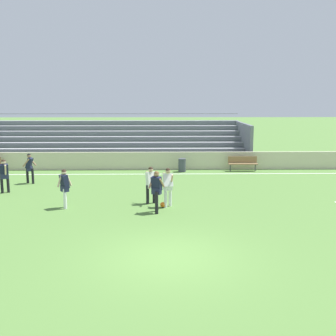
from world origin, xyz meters
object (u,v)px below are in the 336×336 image
Objects in this scene: bench_far_left at (243,162)px; trash_bin at (182,165)px; player_dark_trailing_run at (157,188)px; soccer_ball at (163,205)px; player_dark_overlapping at (30,166)px; player_white_deep_cover at (151,182)px; bleacher_stand at (112,141)px; player_dark_dropping_back at (4,173)px; player_dark_wide_right at (64,185)px; player_white_on_ball at (168,184)px.

bench_far_left is 3.79m from trash_bin.
player_dark_trailing_run is 7.65× the size of soccer_ball.
bench_far_left is at bearing 16.16° from player_dark_overlapping.
player_dark_overlapping is at bearing 146.80° from player_white_deep_cover.
player_dark_trailing_run is (3.29, -13.25, -0.42)m from bleacher_stand.
player_dark_dropping_back is (-7.04, 2.11, 0.01)m from player_white_deep_cover.
bleacher_stand reaches higher than player_dark_wide_right.
trash_bin is at bearing 31.64° from player_dark_dropping_back.
player_dark_dropping_back is at bearing -148.36° from trash_bin.
player_white_deep_cover is at bearing -75.67° from bleacher_stand.
player_white_deep_cover is (-0.73, 0.55, -0.03)m from player_white_on_ball.
trash_bin is at bearing 80.54° from player_dark_trailing_run.
player_dark_wide_right is at bearing -178.49° from player_white_on_ball.
player_white_on_ball is 8.69m from player_dark_overlapping.
player_dark_dropping_back reaches higher than bench_far_left.
player_dark_trailing_run reaches higher than trash_bin.
player_white_on_ball is 1.02× the size of player_white_deep_cover.
player_dark_overlapping is at bearing -158.44° from trash_bin.
bleacher_stand is 8.37m from player_dark_overlapping.
player_dark_overlapping is 7.32× the size of soccer_ball.
bleacher_stand is 11.26× the size of player_dark_trailing_run.
player_dark_wide_right is (2.98, -4.92, 0.02)m from player_dark_overlapping.
bleacher_stand is 11.74× the size of player_white_deep_cover.
trash_bin reaches higher than soccer_ball.
player_white_deep_cover is 1.00× the size of player_dark_dropping_back.
bench_far_left is 13.78m from player_dark_dropping_back.
bleacher_stand is at bearing 65.34° from player_dark_overlapping.
bleacher_stand is 13.03m from soccer_ball.
trash_bin is at bearing 81.37° from soccer_ball.
player_dark_wide_right is at bearing -122.85° from trash_bin.
bleacher_stand is at bearing 137.81° from trash_bin.
player_white_deep_cover is 1.42m from player_dark_trailing_run.
bleacher_stand is 11.77× the size of player_dark_overlapping.
bench_far_left is 8.18× the size of soccer_ball.
player_white_on_ball is 0.98× the size of player_dark_trailing_run.
player_dark_wide_right is (-3.80, 0.74, -0.04)m from player_dark_trailing_run.
player_white_on_ball is 1.02× the size of player_dark_dropping_back.
bench_far_left reaches higher than soccer_ball.
bleacher_stand is 12.24m from player_white_deep_cover.
player_dark_wide_right is at bearing -92.33° from bleacher_stand.
trash_bin is 8.16m from player_white_on_ball.
trash_bin is 0.49× the size of player_white_on_ball.
player_white_deep_cover is 7.35m from player_dark_dropping_back.
player_dark_overlapping is at bearing -114.66° from bleacher_stand.
player_dark_dropping_back is at bearing 160.12° from soccer_ball.
player_white_deep_cover is at bearing 10.53° from player_dark_wide_right.
player_dark_wide_right is 4.14m from soccer_ball.
player_dark_trailing_run is (-5.27, -9.15, 0.46)m from bench_far_left.
player_white_deep_cover is at bearing 129.54° from soccer_ball.
trash_bin is (-3.78, -0.23, -0.14)m from bench_far_left.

